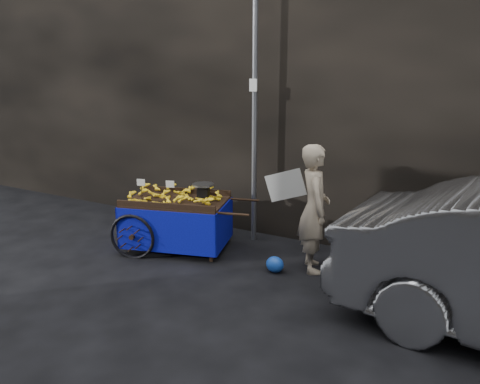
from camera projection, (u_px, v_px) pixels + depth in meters
The scene contains 6 objects.
ground at pixel (192, 264), 6.50m from camera, with size 80.00×80.00×0.00m, color black.
building_wall at pixel (295, 76), 7.87m from camera, with size 13.50×2.00×5.00m.
street_pole at pixel (255, 112), 6.94m from camera, with size 0.12×0.10×4.00m.
banana_cart at pixel (173, 205), 6.92m from camera, with size 2.18×1.40×1.10m.
vendor at pixel (314, 208), 6.15m from camera, with size 1.00×0.75×1.71m.
plastic_bag at pixel (275, 265), 6.23m from camera, with size 0.24×0.20×0.22m, color blue.
Camera 1 is at (3.47, -4.96, 2.67)m, focal length 35.00 mm.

